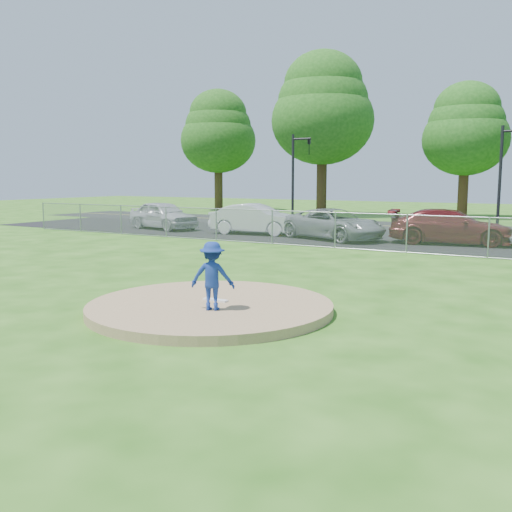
{
  "coord_description": "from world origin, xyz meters",
  "views": [
    {
      "loc": [
        7.08,
        -10.14,
        2.93
      ],
      "look_at": [
        0.0,
        2.0,
        1.0
      ],
      "focal_mm": 40.0,
      "sensor_mm": 36.0,
      "label": 1
    }
  ],
  "objects_px": {
    "parked_car_white": "(256,219)",
    "parked_car_gray": "(334,224)",
    "traffic_cone": "(278,230)",
    "traffic_signal_left": "(296,171)",
    "tree_far_left": "(218,131)",
    "parked_car_darkred": "(450,227)",
    "tree_center": "(466,129)",
    "parked_car_silver": "(163,215)",
    "tree_left": "(323,108)",
    "pitcher": "(212,276)"
  },
  "relations": [
    {
      "from": "tree_far_left",
      "to": "parked_car_gray",
      "type": "bearing_deg",
      "value": -43.75
    },
    {
      "from": "traffic_cone",
      "to": "traffic_signal_left",
      "type": "bearing_deg",
      "value": 109.07
    },
    {
      "from": "parked_car_silver",
      "to": "parked_car_gray",
      "type": "bearing_deg",
      "value": -76.44
    },
    {
      "from": "traffic_signal_left",
      "to": "pitcher",
      "type": "xyz_separation_m",
      "value": [
        9.2,
        -22.54,
        -2.45
      ]
    },
    {
      "from": "tree_far_left",
      "to": "parked_car_silver",
      "type": "relative_size",
      "value": 2.28
    },
    {
      "from": "tree_center",
      "to": "parked_car_silver",
      "type": "relative_size",
      "value": 2.09
    },
    {
      "from": "pitcher",
      "to": "parked_car_silver",
      "type": "xyz_separation_m",
      "value": [
        -14.39,
        15.91,
        -0.1
      ]
    },
    {
      "from": "pitcher",
      "to": "traffic_cone",
      "type": "bearing_deg",
      "value": -86.3
    },
    {
      "from": "parked_car_white",
      "to": "parked_car_gray",
      "type": "height_order",
      "value": "parked_car_white"
    },
    {
      "from": "traffic_signal_left",
      "to": "parked_car_white",
      "type": "height_order",
      "value": "traffic_signal_left"
    },
    {
      "from": "tree_center",
      "to": "parked_car_silver",
      "type": "distance_m",
      "value": 23.39
    },
    {
      "from": "parked_car_gray",
      "to": "parked_car_white",
      "type": "bearing_deg",
      "value": 107.26
    },
    {
      "from": "tree_left",
      "to": "parked_car_darkred",
      "type": "relative_size",
      "value": 2.35
    },
    {
      "from": "tree_center",
      "to": "tree_far_left",
      "type": "bearing_deg",
      "value": -177.27
    },
    {
      "from": "tree_far_left",
      "to": "parked_car_silver",
      "type": "bearing_deg",
      "value": -65.47
    },
    {
      "from": "tree_center",
      "to": "traffic_cone",
      "type": "distance_m",
      "value": 20.41
    },
    {
      "from": "pitcher",
      "to": "parked_car_darkred",
      "type": "bearing_deg",
      "value": -114.66
    },
    {
      "from": "parked_car_silver",
      "to": "parked_car_darkred",
      "type": "xyz_separation_m",
      "value": [
        15.8,
        0.6,
        -0.03
      ]
    },
    {
      "from": "tree_far_left",
      "to": "tree_center",
      "type": "distance_m",
      "value": 21.03
    },
    {
      "from": "tree_left",
      "to": "parked_car_white",
      "type": "distance_m",
      "value": 17.52
    },
    {
      "from": "parked_car_white",
      "to": "parked_car_gray",
      "type": "relative_size",
      "value": 0.91
    },
    {
      "from": "tree_center",
      "to": "parked_car_gray",
      "type": "xyz_separation_m",
      "value": [
        -2.38,
        -18.82,
        -5.73
      ]
    },
    {
      "from": "tree_left",
      "to": "traffic_cone",
      "type": "height_order",
      "value": "tree_left"
    },
    {
      "from": "tree_center",
      "to": "parked_car_white",
      "type": "xyz_separation_m",
      "value": [
        -6.85,
        -18.55,
        -5.67
      ]
    },
    {
      "from": "traffic_signal_left",
      "to": "pitcher",
      "type": "relative_size",
      "value": 3.92
    },
    {
      "from": "parked_car_silver",
      "to": "parked_car_gray",
      "type": "xyz_separation_m",
      "value": [
        10.57,
        -0.19,
        -0.07
      ]
    },
    {
      "from": "tree_far_left",
      "to": "parked_car_silver",
      "type": "xyz_separation_m",
      "value": [
        8.05,
        -17.63,
        -6.25
      ]
    },
    {
      "from": "tree_left",
      "to": "parked_car_darkred",
      "type": "xyz_separation_m",
      "value": [
        12.85,
        -15.04,
        -7.46
      ]
    },
    {
      "from": "parked_car_white",
      "to": "parked_car_darkred",
      "type": "bearing_deg",
      "value": -93.6
    },
    {
      "from": "pitcher",
      "to": "parked_car_darkred",
      "type": "xyz_separation_m",
      "value": [
        1.41,
        16.51,
        -0.13
      ]
    },
    {
      "from": "pitcher",
      "to": "parked_car_gray",
      "type": "height_order",
      "value": "pitcher"
    },
    {
      "from": "traffic_cone",
      "to": "parked_car_gray",
      "type": "height_order",
      "value": "parked_car_gray"
    },
    {
      "from": "tree_far_left",
      "to": "parked_car_gray",
      "type": "relative_size",
      "value": 2.04
    },
    {
      "from": "traffic_cone",
      "to": "parked_car_silver",
      "type": "bearing_deg",
      "value": 179.63
    },
    {
      "from": "tree_far_left",
      "to": "parked_car_darkred",
      "type": "distance_m",
      "value": 29.97
    },
    {
      "from": "tree_center",
      "to": "parked_car_darkred",
      "type": "bearing_deg",
      "value": -81.04
    },
    {
      "from": "traffic_signal_left",
      "to": "tree_left",
      "type": "bearing_deg",
      "value": 103.96
    },
    {
      "from": "traffic_signal_left",
      "to": "parked_car_silver",
      "type": "height_order",
      "value": "traffic_signal_left"
    },
    {
      "from": "tree_far_left",
      "to": "parked_car_darkred",
      "type": "xyz_separation_m",
      "value": [
        23.85,
        -17.04,
        -6.28
      ]
    },
    {
      "from": "tree_center",
      "to": "parked_car_gray",
      "type": "height_order",
      "value": "tree_center"
    },
    {
      "from": "parked_car_gray",
      "to": "parked_car_darkred",
      "type": "relative_size",
      "value": 0.99
    },
    {
      "from": "parked_car_white",
      "to": "parked_car_darkred",
      "type": "height_order",
      "value": "parked_car_white"
    },
    {
      "from": "tree_left",
      "to": "parked_car_gray",
      "type": "height_order",
      "value": "tree_left"
    },
    {
      "from": "tree_left",
      "to": "parked_car_silver",
      "type": "relative_size",
      "value": 2.65
    },
    {
      "from": "traffic_signal_left",
      "to": "parked_car_gray",
      "type": "relative_size",
      "value": 1.06
    },
    {
      "from": "tree_center",
      "to": "parked_car_darkred",
      "type": "distance_m",
      "value": 19.12
    },
    {
      "from": "parked_car_white",
      "to": "parked_car_gray",
      "type": "distance_m",
      "value": 4.48
    },
    {
      "from": "tree_left",
      "to": "parked_car_silver",
      "type": "distance_m",
      "value": 17.56
    },
    {
      "from": "parked_car_white",
      "to": "parked_car_gray",
      "type": "bearing_deg",
      "value": -100.11
    },
    {
      "from": "tree_left",
      "to": "pitcher",
      "type": "relative_size",
      "value": 8.76
    }
  ]
}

